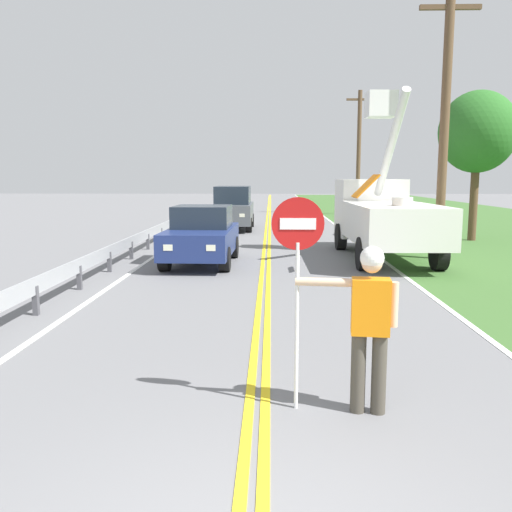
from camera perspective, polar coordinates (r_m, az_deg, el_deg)
centerline_yellow_left at (r=23.08m, az=0.99°, el=2.08°), size 0.11×110.00×0.01m
centerline_yellow_right at (r=23.08m, az=1.44°, el=2.08°), size 0.11×110.00×0.01m
edge_line_right at (r=23.34m, az=10.10°, el=2.02°), size 0.12×110.00×0.01m
edge_line_left at (r=23.38m, az=-7.64°, el=2.09°), size 0.12×110.00×0.01m
flagger_worker at (r=5.86m, az=11.93°, el=-6.54°), size 1.08×0.28×1.83m
stop_sign_paddle at (r=5.72m, az=4.43°, el=0.03°), size 0.56×0.04×2.33m
utility_bucket_truck at (r=17.56m, az=13.21°, el=4.47°), size 2.67×6.85×5.24m
oncoming_sedan_nearest at (r=15.84m, az=-5.79°, el=2.17°), size 1.99×4.15×1.70m
oncoming_suv_second at (r=26.21m, az=-2.44°, el=5.15°), size 1.92×4.61×2.10m
utility_pole_near at (r=17.71m, az=19.40°, el=13.39°), size 1.80×0.28×8.08m
utility_pole_mid at (r=37.47m, az=10.86°, el=10.94°), size 1.80×0.28×8.25m
guardrail_left_shoulder at (r=18.21m, az=-12.23°, el=1.83°), size 0.10×32.00×0.71m
roadside_tree_verge at (r=23.36m, az=22.48°, el=12.02°), size 3.00×3.00×5.90m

